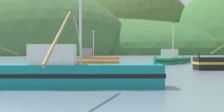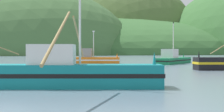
# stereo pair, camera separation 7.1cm
# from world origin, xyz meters

# --- Properties ---
(hill_far_left) EXTENTS (102.09, 81.67, 97.72)m
(hill_far_left) POSITION_xyz_m (-51.33, 200.00, 0.00)
(hill_far_left) COLOR #516B38
(hill_far_left) RESTS_ON ground
(hill_far_right) EXTENTS (123.65, 98.92, 71.18)m
(hill_far_right) POSITION_xyz_m (-90.69, 140.80, 0.00)
(hill_far_right) COLOR #47703D
(hill_far_right) RESTS_ON ground
(hill_mid_right) EXTENTS (210.14, 168.11, 45.24)m
(hill_mid_right) POSITION_xyz_m (-73.00, 200.21, 0.00)
(hill_mid_right) COLOR #386633
(hill_mid_right) RESTS_ON ground
(fishing_boat_orange) EXTENTS (8.33, 3.24, 5.09)m
(fishing_boat_orange) POSITION_xyz_m (-10.22, 39.93, 0.70)
(fishing_boat_orange) COLOR orange
(fishing_boat_orange) RESTS_ON ground
(fishing_boat_teal) EXTENTS (10.13, 15.85, 7.35)m
(fishing_boat_teal) POSITION_xyz_m (0.51, 7.87, 0.82)
(fishing_boat_teal) COLOR #147F84
(fishing_boat_teal) RESTS_ON ground
(fishing_boat_green) EXTENTS (4.47, 11.21, 6.40)m
(fishing_boat_green) POSITION_xyz_m (1.76, 43.41, 0.69)
(fishing_boat_green) COLOR #197A47
(fishing_boat_green) RESTS_ON ground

